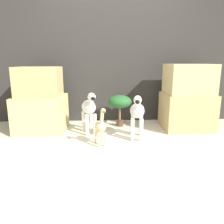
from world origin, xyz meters
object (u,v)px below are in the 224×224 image
at_px(zebra_left, 89,108).
at_px(potted_palm_front, 120,103).
at_px(giraffe_figurine, 100,126).
at_px(zebra_right, 137,112).

relative_size(zebra_left, potted_palm_front, 1.22).
height_order(zebra_left, giraffe_figurine, zebra_left).
bearing_deg(giraffe_figurine, zebra_right, 22.99).
distance_m(giraffe_figurine, potted_palm_front, 0.95).
relative_size(zebra_right, zebra_left, 1.00).
bearing_deg(zebra_left, giraffe_figurine, -71.05).
xyz_separation_m(zebra_left, potted_palm_front, (0.50, 0.37, 0.02)).
bearing_deg(potted_palm_front, zebra_left, -143.32).
height_order(zebra_left, potted_palm_front, zebra_left).
bearing_deg(giraffe_figurine, zebra_left, 108.95).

